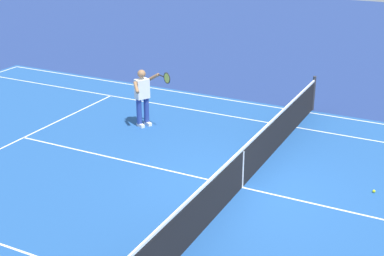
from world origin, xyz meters
name	(u,v)px	position (x,y,z in m)	size (l,w,h in m)	color
ground_plane	(242,187)	(0.00, 0.00, 0.00)	(60.00, 60.00, 0.00)	navy
court_slab	(242,187)	(0.00, 0.00, 0.00)	(24.20, 11.40, 0.00)	#1E4C93
court_line_markings	(242,187)	(0.00, 0.00, 0.00)	(23.85, 11.05, 0.01)	white
tennis_net	(243,168)	(0.00, 0.00, 0.49)	(0.10, 11.70, 1.08)	#2D2D33
tennis_player_near	(143,95)	(3.95, -2.28, 0.93)	(1.19, 0.75, 1.70)	navy
tennis_ball	(374,191)	(-2.67, -1.09, 0.03)	(0.07, 0.07, 0.07)	#CCE01E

